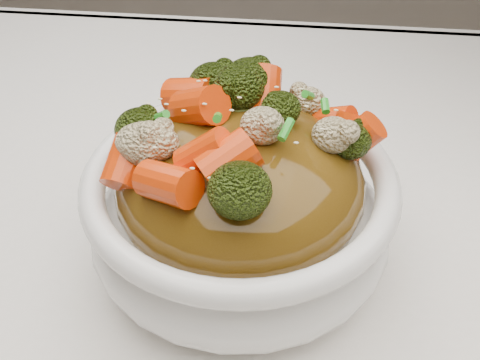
# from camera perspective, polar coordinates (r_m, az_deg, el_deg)

# --- Properties ---
(tablecloth) EXTENTS (1.20, 0.80, 0.04)m
(tablecloth) POSITION_cam_1_polar(r_m,az_deg,el_deg) (0.51, -2.73, -4.94)
(tablecloth) COLOR white
(tablecloth) RESTS_ON dining_table
(bowl) EXTENTS (0.26, 0.26, 0.09)m
(bowl) POSITION_cam_1_polar(r_m,az_deg,el_deg) (0.43, -0.00, -3.52)
(bowl) COLOR white
(bowl) RESTS_ON tablecloth
(sauce_base) EXTENTS (0.20, 0.20, 0.10)m
(sauce_base) POSITION_cam_1_polar(r_m,az_deg,el_deg) (0.41, -0.00, -0.34)
(sauce_base) COLOR #4F350D
(sauce_base) RESTS_ON bowl
(carrots) EXTENTS (0.20, 0.20, 0.05)m
(carrots) POSITION_cam_1_polar(r_m,az_deg,el_deg) (0.37, -0.00, 7.48)
(carrots) COLOR #DF3A07
(carrots) RESTS_ON sauce_base
(broccoli) EXTENTS (0.20, 0.20, 0.05)m
(broccoli) POSITION_cam_1_polar(r_m,az_deg,el_deg) (0.37, -0.00, 7.34)
(broccoli) COLOR black
(broccoli) RESTS_ON sauce_base
(cauliflower) EXTENTS (0.20, 0.20, 0.04)m
(cauliflower) POSITION_cam_1_polar(r_m,az_deg,el_deg) (0.37, -0.00, 7.07)
(cauliflower) COLOR beige
(cauliflower) RESTS_ON sauce_base
(scallions) EXTENTS (0.15, 0.15, 0.02)m
(scallions) POSITION_cam_1_polar(r_m,az_deg,el_deg) (0.37, 0.00, 7.62)
(scallions) COLOR #269321
(scallions) RESTS_ON sauce_base
(sesame_seeds) EXTENTS (0.18, 0.18, 0.01)m
(sesame_seeds) POSITION_cam_1_polar(r_m,az_deg,el_deg) (0.37, 0.00, 7.62)
(sesame_seeds) COLOR beige
(sesame_seeds) RESTS_ON sauce_base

